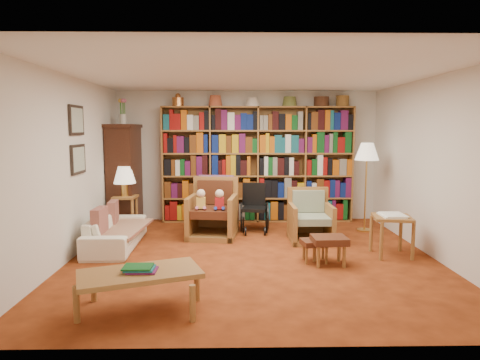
{
  "coord_description": "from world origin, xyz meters",
  "views": [
    {
      "loc": [
        -0.28,
        -5.81,
        1.78
      ],
      "look_at": [
        -0.17,
        0.6,
        1.01
      ],
      "focal_mm": 32.0,
      "sensor_mm": 36.0,
      "label": 1
    }
  ],
  "objects_px": {
    "sofa": "(116,231)",
    "floor_lamp": "(367,155)",
    "side_table_papers": "(392,223)",
    "footstool_b": "(329,242)",
    "coffee_table": "(140,276)",
    "wheelchair": "(254,209)",
    "footstool_a": "(315,244)",
    "armchair_leather": "(213,212)",
    "armchair_sage": "(310,221)",
    "side_table_lamp": "(126,206)"
  },
  "relations": [
    {
      "from": "footstool_b",
      "to": "coffee_table",
      "type": "distance_m",
      "value": 2.59
    },
    {
      "from": "floor_lamp",
      "to": "side_table_papers",
      "type": "bearing_deg",
      "value": -93.05
    },
    {
      "from": "footstool_b",
      "to": "sofa",
      "type": "bearing_deg",
      "value": 163.22
    },
    {
      "from": "floor_lamp",
      "to": "footstool_b",
      "type": "height_order",
      "value": "floor_lamp"
    },
    {
      "from": "armchair_leather",
      "to": "footstool_b",
      "type": "distance_m",
      "value": 2.26
    },
    {
      "from": "armchair_sage",
      "to": "wheelchair",
      "type": "xyz_separation_m",
      "value": [
        -0.86,
        0.63,
        0.06
      ]
    },
    {
      "from": "side_table_lamp",
      "to": "armchair_sage",
      "type": "distance_m",
      "value": 3.18
    },
    {
      "from": "side_table_lamp",
      "to": "floor_lamp",
      "type": "distance_m",
      "value": 4.27
    },
    {
      "from": "side_table_papers",
      "to": "coffee_table",
      "type": "distance_m",
      "value": 3.62
    },
    {
      "from": "armchair_sage",
      "to": "floor_lamp",
      "type": "bearing_deg",
      "value": 29.12
    },
    {
      "from": "sofa",
      "to": "footstool_b",
      "type": "bearing_deg",
      "value": -108.05
    },
    {
      "from": "sofa",
      "to": "floor_lamp",
      "type": "xyz_separation_m",
      "value": [
        4.08,
        0.94,
        1.09
      ]
    },
    {
      "from": "sofa",
      "to": "side_table_lamp",
      "type": "distance_m",
      "value": 1.05
    },
    {
      "from": "sofa",
      "to": "footstool_a",
      "type": "bearing_deg",
      "value": -106.68
    },
    {
      "from": "footstool_a",
      "to": "footstool_b",
      "type": "relative_size",
      "value": 0.87
    },
    {
      "from": "armchair_leather",
      "to": "armchair_sage",
      "type": "xyz_separation_m",
      "value": [
        1.57,
        -0.34,
        -0.08
      ]
    },
    {
      "from": "side_table_papers",
      "to": "coffee_table",
      "type": "height_order",
      "value": "side_table_papers"
    },
    {
      "from": "side_table_papers",
      "to": "footstool_b",
      "type": "distance_m",
      "value": 1.05
    },
    {
      "from": "floor_lamp",
      "to": "footstool_b",
      "type": "xyz_separation_m",
      "value": [
        -1.04,
        -1.85,
        -1.02
      ]
    },
    {
      "from": "side_table_lamp",
      "to": "floor_lamp",
      "type": "height_order",
      "value": "floor_lamp"
    },
    {
      "from": "floor_lamp",
      "to": "footstool_a",
      "type": "relative_size",
      "value": 3.88
    },
    {
      "from": "side_table_papers",
      "to": "footstool_a",
      "type": "relative_size",
      "value": 1.5
    },
    {
      "from": "sofa",
      "to": "floor_lamp",
      "type": "relative_size",
      "value": 1.06
    },
    {
      "from": "sofa",
      "to": "coffee_table",
      "type": "xyz_separation_m",
      "value": [
        0.86,
        -2.32,
        0.12
      ]
    },
    {
      "from": "side_table_papers",
      "to": "sofa",
      "type": "bearing_deg",
      "value": 172.42
    },
    {
      "from": "side_table_lamp",
      "to": "armchair_sage",
      "type": "relative_size",
      "value": 0.75
    },
    {
      "from": "armchair_sage",
      "to": "wheelchair",
      "type": "relative_size",
      "value": 0.99
    },
    {
      "from": "side_table_lamp",
      "to": "armchair_leather",
      "type": "distance_m",
      "value": 1.58
    },
    {
      "from": "side_table_papers",
      "to": "footstool_b",
      "type": "height_order",
      "value": "side_table_papers"
    },
    {
      "from": "armchair_sage",
      "to": "coffee_table",
      "type": "xyz_separation_m",
      "value": [
        -2.15,
        -2.66,
        0.04
      ]
    },
    {
      "from": "sofa",
      "to": "coffee_table",
      "type": "height_order",
      "value": "sofa"
    },
    {
      "from": "side_table_papers",
      "to": "floor_lamp",
      "type": "bearing_deg",
      "value": 86.95
    },
    {
      "from": "side_table_papers",
      "to": "footstool_b",
      "type": "relative_size",
      "value": 1.3
    },
    {
      "from": "footstool_a",
      "to": "coffee_table",
      "type": "height_order",
      "value": "coffee_table"
    },
    {
      "from": "side_table_lamp",
      "to": "coffee_table",
      "type": "bearing_deg",
      "value": -73.97
    },
    {
      "from": "armchair_leather",
      "to": "footstool_b",
      "type": "relative_size",
      "value": 2.15
    },
    {
      "from": "sofa",
      "to": "footstool_b",
      "type": "xyz_separation_m",
      "value": [
        3.04,
        -0.92,
        0.07
      ]
    },
    {
      "from": "wheelchair",
      "to": "footstool_a",
      "type": "relative_size",
      "value": 2.1
    },
    {
      "from": "armchair_sage",
      "to": "footstool_a",
      "type": "relative_size",
      "value": 2.08
    },
    {
      "from": "armchair_sage",
      "to": "side_table_papers",
      "type": "relative_size",
      "value": 1.39
    },
    {
      "from": "armchair_sage",
      "to": "side_table_papers",
      "type": "bearing_deg",
      "value": -41.17
    },
    {
      "from": "floor_lamp",
      "to": "footstool_b",
      "type": "distance_m",
      "value": 2.36
    },
    {
      "from": "footstool_a",
      "to": "coffee_table",
      "type": "distance_m",
      "value": 2.53
    },
    {
      "from": "wheelchair",
      "to": "footstool_b",
      "type": "bearing_deg",
      "value": -64.76
    },
    {
      "from": "armchair_leather",
      "to": "footstool_b",
      "type": "height_order",
      "value": "armchair_leather"
    },
    {
      "from": "sofa",
      "to": "coffee_table",
      "type": "relative_size",
      "value": 1.26
    },
    {
      "from": "sofa",
      "to": "armchair_sage",
      "type": "relative_size",
      "value": 1.96
    },
    {
      "from": "armchair_sage",
      "to": "coffee_table",
      "type": "relative_size",
      "value": 0.64
    },
    {
      "from": "footstool_b",
      "to": "coffee_table",
      "type": "height_order",
      "value": "coffee_table"
    },
    {
      "from": "sofa",
      "to": "side_table_lamp",
      "type": "height_order",
      "value": "side_table_lamp"
    }
  ]
}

